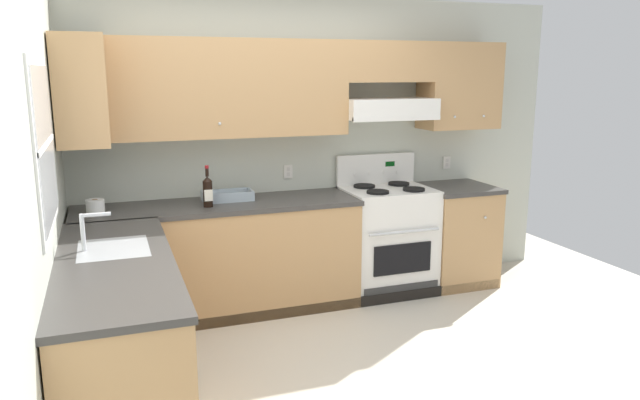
# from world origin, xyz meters

# --- Properties ---
(ground_plane) EXTENTS (7.04, 7.04, 0.00)m
(ground_plane) POSITION_xyz_m (0.00, 0.00, 0.00)
(ground_plane) COLOR beige
(wall_back) EXTENTS (4.68, 0.57, 2.55)m
(wall_back) POSITION_xyz_m (0.40, 1.53, 1.48)
(wall_back) COLOR beige
(wall_back) RESTS_ON ground_plane
(wall_left) EXTENTS (0.47, 4.00, 2.55)m
(wall_left) POSITION_xyz_m (-1.59, 0.23, 1.34)
(wall_left) COLOR beige
(wall_left) RESTS_ON ground_plane
(counter_back_run) EXTENTS (3.60, 0.65, 0.91)m
(counter_back_run) POSITION_xyz_m (0.05, 1.24, 0.45)
(counter_back_run) COLOR tan
(counter_back_run) RESTS_ON ground_plane
(counter_left_run) EXTENTS (0.63, 1.91, 1.13)m
(counter_left_run) POSITION_xyz_m (-1.24, -0.00, 0.46)
(counter_left_run) COLOR tan
(counter_left_run) RESTS_ON ground_plane
(stove) EXTENTS (0.76, 0.62, 1.20)m
(stove) POSITION_xyz_m (1.05, 1.25, 0.48)
(stove) COLOR white
(stove) RESTS_ON ground_plane
(wine_bottle) EXTENTS (0.07, 0.07, 0.32)m
(wine_bottle) POSITION_xyz_m (-0.53, 1.15, 1.04)
(wine_bottle) COLOR black
(wine_bottle) RESTS_ON counter_back_run
(bowl) EXTENTS (0.40, 0.21, 0.08)m
(bowl) POSITION_xyz_m (-0.35, 1.34, 0.94)
(bowl) COLOR #9EADB7
(bowl) RESTS_ON counter_back_run
(paper_towel_roll) EXTENTS (0.13, 0.13, 0.11)m
(paper_towel_roll) POSITION_xyz_m (-1.35, 1.19, 0.96)
(paper_towel_roll) COLOR white
(paper_towel_roll) RESTS_ON counter_back_run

